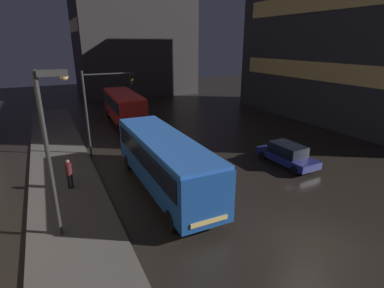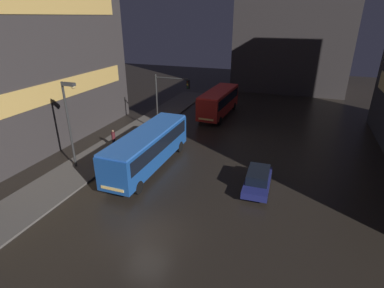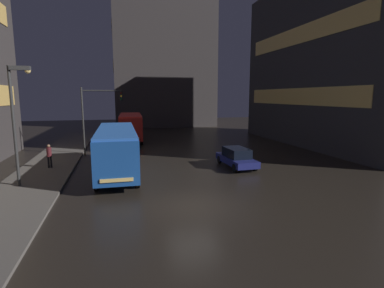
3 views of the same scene
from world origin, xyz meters
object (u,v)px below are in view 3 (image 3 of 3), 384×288
object	(u,v)px
pedestrian_near	(49,154)
street_lamp_sidewalk	(17,107)
bus_far	(131,125)
car_taxi	(236,157)
traffic_light_main	(97,109)
bus_near	(117,146)

from	to	relation	value
pedestrian_near	street_lamp_sidewalk	size ratio (longest dim) A/B	0.25
bus_far	car_taxi	xyz separation A→B (m)	(7.45, -16.12, -1.27)
bus_far	traffic_light_main	bearing A→B (deg)	69.23
bus_near	bus_far	size ratio (longest dim) A/B	1.12
car_taxi	bus_far	bearing A→B (deg)	-67.12
bus_near	pedestrian_near	xyz separation A→B (m)	(-4.99, 2.34, -0.80)
bus_near	car_taxi	distance (m)	9.21
pedestrian_near	traffic_light_main	xyz separation A→B (m)	(3.27, 5.58, 3.13)
car_taxi	street_lamp_sidewalk	size ratio (longest dim) A/B	0.64
car_taxi	pedestrian_near	world-z (taller)	pedestrian_near
traffic_light_main	street_lamp_sidewalk	world-z (taller)	street_lamp_sidewalk
pedestrian_near	traffic_light_main	distance (m)	7.19
bus_near	street_lamp_sidewalk	distance (m)	6.66
bus_near	traffic_light_main	distance (m)	8.43
bus_near	bus_far	xyz separation A→B (m)	(1.67, 15.88, 0.04)
bus_near	bus_far	distance (m)	15.96
bus_far	pedestrian_near	size ratio (longest dim) A/B	5.31
bus_far	traffic_light_main	xyz separation A→B (m)	(-3.40, -7.96, 2.29)
street_lamp_sidewalk	traffic_light_main	bearing A→B (deg)	68.99
bus_near	bus_far	bearing A→B (deg)	-95.69
bus_near	pedestrian_near	size ratio (longest dim) A/B	5.96
bus_near	street_lamp_sidewalk	world-z (taller)	street_lamp_sidewalk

